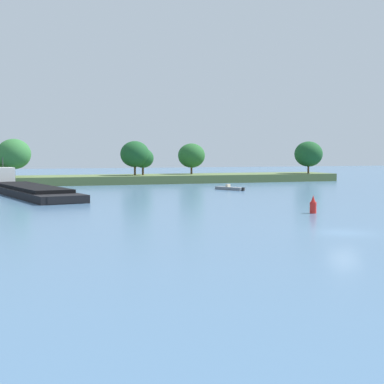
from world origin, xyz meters
TOP-DOWN VIEW (x-y plane):
  - ground_plane at (0.00, 0.00)m, footprint 400.00×400.00m
  - treeline_island at (-0.01, 79.50)m, footprint 94.88×12.64m
  - cargo_barge at (-21.95, 52.37)m, footprint 13.45×37.46m
  - fishing_skiff at (12.18, 52.59)m, footprint 3.71×6.00m
  - channel_buoy_red at (5.49, 14.01)m, footprint 0.70×0.70m

SIDE VIEW (x-z plane):
  - ground_plane at x=0.00m, z-range 0.00..0.00m
  - fishing_skiff at x=12.18m, z-range -0.23..0.77m
  - channel_buoy_red at x=5.49m, z-range -0.14..1.76m
  - cargo_barge at x=-21.95m, z-range -1.97..3.68m
  - treeline_island at x=-0.01m, z-range -1.80..7.32m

